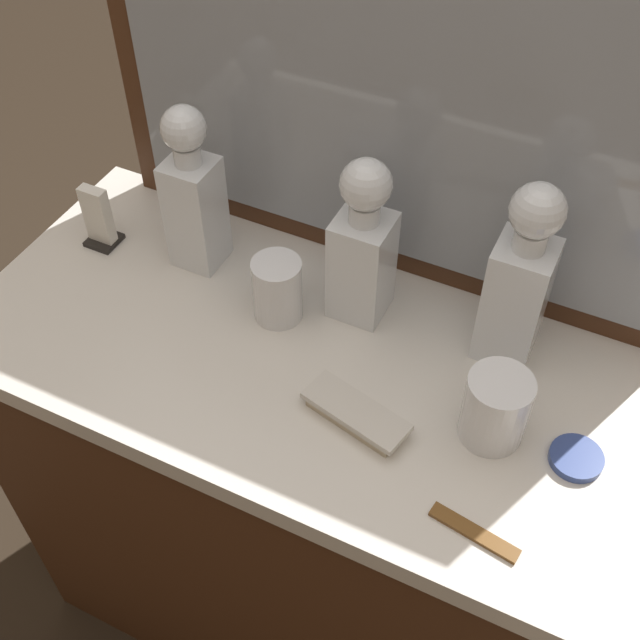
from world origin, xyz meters
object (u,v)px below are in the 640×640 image
crystal_decanter_rear (517,291)px  napkin_holder (99,221)px  crystal_decanter_far_right (362,255)px  crystal_tumbler_rear (278,292)px  crystal_tumbler_front (495,410)px  tortoiseshell_comb (474,532)px  porcelain_dish (576,458)px  crystal_decanter_left (194,203)px  silver_brush_center (356,414)px

crystal_decanter_rear → napkin_holder: crystal_decanter_rear is taller
crystal_decanter_far_right → crystal_decanter_rear: size_ratio=0.92×
crystal_decanter_rear → crystal_tumbler_rear: size_ratio=2.84×
crystal_tumbler_front → tortoiseshell_comb: size_ratio=0.90×
porcelain_dish → crystal_decanter_left: bearing=169.4°
crystal_decanter_rear → silver_brush_center: bearing=-123.7°
crystal_decanter_far_right → crystal_tumbler_rear: 0.14m
crystal_decanter_rear → tortoiseshell_comb: crystal_decanter_rear is taller
crystal_decanter_far_right → crystal_decanter_left: size_ratio=0.97×
crystal_decanter_left → crystal_decanter_rear: (0.50, 0.03, 0.01)m
crystal_decanter_rear → tortoiseshell_comb: size_ratio=2.50×
crystal_tumbler_rear → crystal_tumbler_front: bearing=-11.0°
crystal_decanter_left → tortoiseshell_comb: crystal_decanter_left is taller
crystal_decanter_left → napkin_holder: crystal_decanter_left is taller
crystal_tumbler_front → porcelain_dish: (0.12, 0.01, -0.04)m
crystal_decanter_rear → porcelain_dish: size_ratio=4.18×
crystal_decanter_rear → napkin_holder: 0.68m
crystal_decanter_rear → napkin_holder: bearing=-174.4°
crystal_decanter_far_right → silver_brush_center: crystal_decanter_far_right is taller
tortoiseshell_comb → crystal_decanter_far_right: bearing=134.2°
crystal_decanter_rear → crystal_tumbler_rear: bearing=-165.8°
crystal_tumbler_rear → tortoiseshell_comb: bearing=-29.8°
porcelain_dish → tortoiseshell_comb: 0.18m
crystal_decanter_left → napkin_holder: bearing=-166.8°
crystal_decanter_far_right → porcelain_dish: (0.37, -0.13, -0.10)m
crystal_decanter_rear → silver_brush_center: 0.28m
crystal_decanter_far_right → crystal_tumbler_front: bearing=-28.4°
crystal_decanter_far_right → crystal_tumbler_front: size_ratio=2.54×
crystal_tumbler_rear → porcelain_dish: size_ratio=1.47×
crystal_decanter_rear → porcelain_dish: bearing=-45.8°
porcelain_dish → tortoiseshell_comb: size_ratio=0.60×
crystal_decanter_left → crystal_tumbler_front: size_ratio=2.63×
crystal_tumbler_front → tortoiseshell_comb: bearing=-79.1°
porcelain_dish → crystal_decanter_rear: bearing=134.2°
crystal_decanter_far_right → porcelain_dish: size_ratio=3.84×
crystal_decanter_left → napkin_holder: 0.18m
crystal_decanter_rear → crystal_tumbler_rear: crystal_decanter_rear is taller
crystal_decanter_left → porcelain_dish: (0.65, -0.12, -0.11)m
porcelain_dish → crystal_tumbler_rear: bearing=172.3°
crystal_tumbler_front → napkin_holder: size_ratio=0.98×
tortoiseshell_comb → napkin_holder: bearing=161.7°
crystal_tumbler_rear → silver_brush_center: size_ratio=0.65×
crystal_decanter_left → silver_brush_center: 0.42m
crystal_decanter_rear → crystal_tumbler_rear: (-0.33, -0.08, -0.07)m
tortoiseshell_comb → napkin_holder: (-0.73, 0.24, 0.04)m
crystal_decanter_left → silver_brush_center: crystal_decanter_left is taller
crystal_decanter_left → crystal_decanter_rear: 0.50m
napkin_holder → tortoiseshell_comb: bearing=-18.3°
crystal_tumbler_rear → napkin_holder: size_ratio=0.95×
crystal_decanter_far_right → tortoiseshell_comb: size_ratio=2.30×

